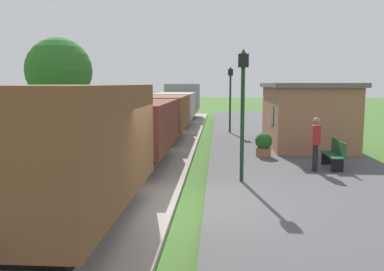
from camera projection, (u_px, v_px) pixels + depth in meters
ground_plane at (195, 215)px, 9.34m from camera, size 160.00×160.00×0.00m
platform_slab at (337, 212)px, 9.12m from camera, size 6.00×60.00×0.25m
track_ballast at (93, 210)px, 9.48m from camera, size 3.80×60.00×0.12m
rail_near at (124, 205)px, 9.42m from camera, size 0.07×60.00×0.14m
rail_far at (63, 204)px, 9.51m from camera, size 0.07×60.00×0.14m
freight_train at (161, 113)px, 20.75m from camera, size 2.50×32.60×2.72m
station_hut at (305, 114)px, 18.01m from camera, size 3.50×5.80×2.78m
bench_near_hut at (334, 154)px, 13.21m from camera, size 0.42×1.50×0.91m
person_waiting at (316, 142)px, 12.68m from camera, size 0.28×0.40×1.71m
potted_planter at (264, 144)px, 15.30m from camera, size 0.64×0.64×0.92m
lamp_post_near at (243, 91)px, 11.17m from camera, size 0.28×0.28×3.70m
lamp_post_far at (230, 87)px, 22.62m from camera, size 0.28×0.28×3.70m
tree_trackside_far at (59, 71)px, 18.86m from camera, size 3.06×3.06×5.14m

